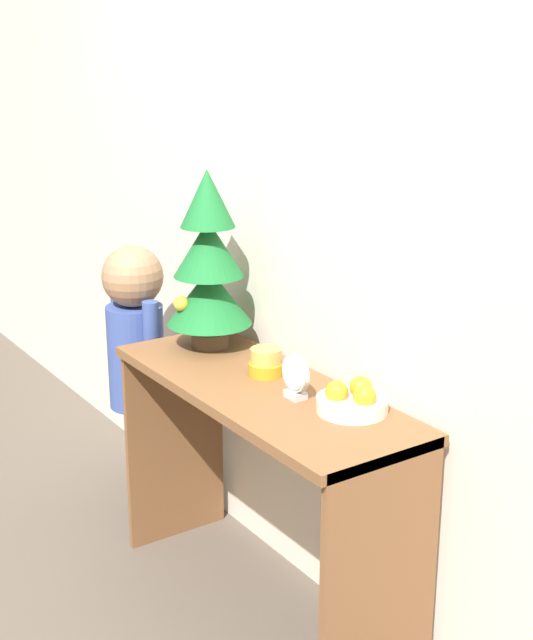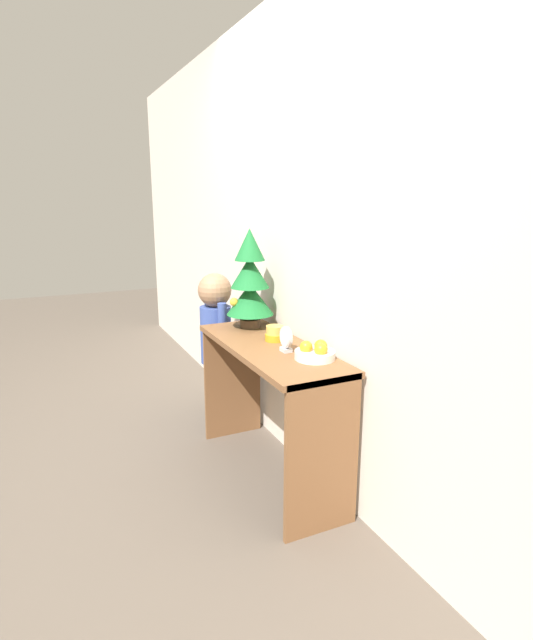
# 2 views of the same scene
# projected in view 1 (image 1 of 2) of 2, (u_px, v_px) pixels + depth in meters

# --- Properties ---
(ground_plane) EXTENTS (12.00, 12.00, 0.00)m
(ground_plane) POSITION_uv_depth(u_px,v_px,m) (206.00, 630.00, 2.64)
(ground_plane) COLOR brown
(back_wall) EXTENTS (7.00, 0.05, 2.50)m
(back_wall) POSITION_uv_depth(u_px,v_px,m) (333.00, 197.00, 2.51)
(back_wall) COLOR beige
(back_wall) RESTS_ON ground_plane
(console_table) EXTENTS (1.09, 0.40, 0.73)m
(console_table) POSITION_uv_depth(u_px,v_px,m) (261.00, 441.00, 2.58)
(console_table) COLOR brown
(console_table) RESTS_ON ground_plane
(mini_tree) EXTENTS (0.27, 0.27, 0.57)m
(mini_tree) POSITION_uv_depth(u_px,v_px,m) (208.00, 264.00, 2.78)
(mini_tree) COLOR #4C3828
(mini_tree) RESTS_ON console_table
(fruit_bowl) EXTENTS (0.19, 0.19, 0.09)m
(fruit_bowl) POSITION_uv_depth(u_px,v_px,m) (353.00, 400.00, 2.34)
(fruit_bowl) COLOR silver
(fruit_bowl) RESTS_ON console_table
(singing_bowl) EXTENTS (0.10, 0.10, 0.08)m
(singing_bowl) POSITION_uv_depth(u_px,v_px,m) (266.00, 362.00, 2.60)
(singing_bowl) COLOR #B78419
(singing_bowl) RESTS_ON console_table
(desk_clock) EXTENTS (0.11, 0.04, 0.13)m
(desk_clock) POSITION_uv_depth(u_px,v_px,m) (295.00, 377.00, 2.42)
(desk_clock) COLOR #B2B2B7
(desk_clock) RESTS_ON console_table
(child_figure) EXTENTS (0.31, 0.22, 1.00)m
(child_figure) POSITION_uv_depth(u_px,v_px,m) (136.00, 344.00, 3.16)
(child_figure) COLOR #38384C
(child_figure) RESTS_ON ground_plane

